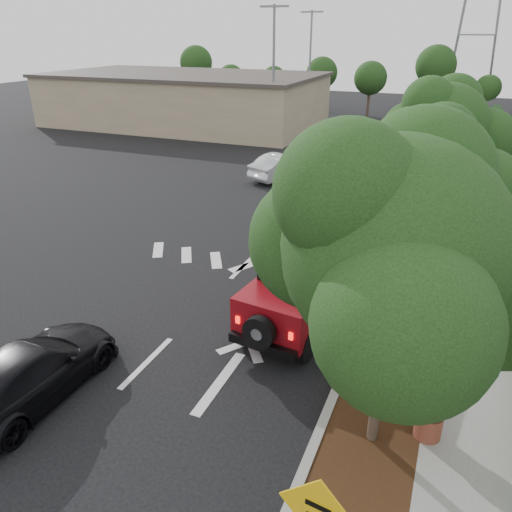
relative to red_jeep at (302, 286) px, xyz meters
The scene contains 17 objects.
ground 4.52m from the red_jeep, 132.00° to the right, with size 120.00×120.00×0.00m, color black.
curb 8.96m from the red_jeep, 79.20° to the left, with size 0.20×70.00×0.15m, color #9E9B93.
planting_strip 9.20m from the red_jeep, 73.04° to the left, with size 1.80×70.00×0.12m, color black.
sidewalk 9.92m from the red_jeep, 62.42° to the left, with size 2.00×70.00×0.12m, color gray.
commercial_building 32.78m from the red_jeep, 125.30° to the left, with size 22.00×12.00×4.00m, color gray.
transmission_tower 44.86m from the red_jeep, 86.08° to the left, with size 7.00×4.00×28.00m, color slate, non-canonical shape.
street_tree_near 4.74m from the red_jeep, 54.63° to the right, with size 3.80×3.80×5.92m, color black, non-canonical shape.
street_tree_mid 4.35m from the red_jeep, 50.56° to the left, with size 3.20×3.20×5.32m, color black, non-canonical shape.
street_tree_far 10.16m from the red_jeep, 74.69° to the left, with size 3.40×3.40×5.62m, color black, non-canonical shape.
light_pole_a 24.65m from the red_jeep, 112.53° to the left, with size 2.00×0.22×9.00m, color slate, non-canonical shape.
light_pole_b 36.29m from the red_jeep, 106.71° to the left, with size 2.00×0.22×9.00m, color slate, non-canonical shape.
red_jeep is the anchor object (origin of this frame).
silver_suv_ahead 6.93m from the red_jeep, 88.73° to the left, with size 2.33×5.05×1.40m, color #989A9F.
black_suv_oncoming 6.98m from the red_jeep, 130.95° to the right, with size 1.83×4.51×1.31m, color black.
silver_sedan_oncoming 14.76m from the red_jeep, 111.51° to the left, with size 1.45×4.17×1.37m, color #B6BABF.
parked_suv 25.49m from the red_jeep, 113.80° to the left, with size 1.85×4.60×1.57m, color #999DA1.
terracotta_planter 4.93m from the red_jeep, 41.84° to the right, with size 0.67×0.67×1.16m.
Camera 1 is at (6.34, -8.30, 7.49)m, focal length 35.00 mm.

